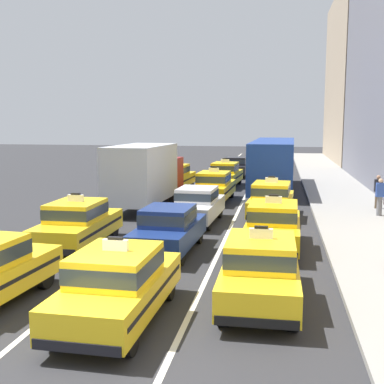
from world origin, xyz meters
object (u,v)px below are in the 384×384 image
object	(u,v)px
taxi_center_fifth	(225,174)
taxi_right_second	(273,225)
sedan_center_second	(169,228)
sedan_center_third	(197,204)
taxi_center_nearest	(118,284)
bus_right_fourth	(274,162)
box_truck_left_third	(146,174)
taxi_right_third	(271,199)
taxi_right_nearest	(261,269)
sedan_center_sixth	(236,166)
taxi_left_second	(78,223)
pedestrian_trailing	(378,192)
taxi_center_fourth	(214,186)
taxi_left_fourth	(174,177)
pedestrian_near_crosswalk	(380,197)

from	to	relation	value
taxi_center_fifth	taxi_right_second	xyz separation A→B (m)	(3.45, -16.31, 0.00)
sedan_center_second	sedan_center_third	size ratio (longest dim) A/B	1.00
sedan_center_second	sedan_center_third	bearing A→B (deg)	88.24
taxi_center_nearest	sedan_center_third	bearing A→B (deg)	90.20
taxi_center_nearest	taxi_right_second	size ratio (longest dim) A/B	1.00
taxi_center_fifth	bus_right_fourth	world-z (taller)	bus_right_fourth
box_truck_left_third	taxi_center_nearest	size ratio (longest dim) A/B	1.54
taxi_right_second	taxi_center_nearest	bearing A→B (deg)	-115.45
sedan_center_third	taxi_right_third	xyz separation A→B (m)	(3.16, 1.69, 0.03)
box_truck_left_third	taxi_right_nearest	size ratio (longest dim) A/B	1.55
sedan_center_second	taxi_right_nearest	distance (m)	5.35
sedan_center_sixth	taxi_right_third	distance (m)	17.23
sedan_center_third	taxi_right_nearest	bearing A→B (deg)	-71.46
taxi_right_second	taxi_right_nearest	bearing A→B (deg)	-92.47
taxi_left_second	taxi_right_second	distance (m)	6.85
taxi_left_second	taxi_right_nearest	bearing A→B (deg)	-33.69
taxi_left_second	taxi_right_nearest	world-z (taller)	same
sedan_center_second	sedan_center_sixth	size ratio (longest dim) A/B	1.01
taxi_right_second	pedestrian_trailing	distance (m)	9.78
taxi_right_nearest	taxi_right_second	distance (m)	5.23
taxi_center_fourth	sedan_center_sixth	size ratio (longest dim) A/B	1.07
box_truck_left_third	taxi_left_fourth	bearing A→B (deg)	90.26
sedan_center_third	bus_right_fourth	distance (m)	11.55
taxi_right_second	box_truck_left_third	bearing A→B (deg)	132.25
sedan_center_second	taxi_right_third	distance (m)	7.45
sedan_center_second	pedestrian_trailing	bearing A→B (deg)	47.97
taxi_center_nearest	sedan_center_second	xyz separation A→B (m)	(-0.19, 5.92, -0.03)
taxi_center_fourth	taxi_right_second	bearing A→B (deg)	-71.25
taxi_left_second	taxi_right_second	bearing A→B (deg)	7.15
sedan_center_second	taxi_right_second	distance (m)	3.61
taxi_left_second	taxi_right_third	distance (m)	9.32
taxi_center_nearest	sedan_center_sixth	size ratio (longest dim) A/B	1.06
taxi_center_fifth	sedan_center_sixth	distance (m)	6.33
taxi_left_fourth	taxi_right_nearest	bearing A→B (deg)	-71.98
taxi_right_third	taxi_left_fourth	bearing A→B (deg)	127.10
taxi_left_fourth	sedan_center_second	distance (m)	15.38
taxi_left_fourth	taxi_right_second	distance (m)	15.52
box_truck_left_third	sedan_center_sixth	bearing A→B (deg)	78.22
box_truck_left_third	taxi_center_fifth	xyz separation A→B (m)	(3.03, 9.18, -0.90)
taxi_left_fourth	taxi_right_second	bearing A→B (deg)	-65.19
taxi_right_nearest	taxi_right_third	distance (m)	10.92
taxi_center_fifth	taxi_right_second	size ratio (longest dim) A/B	1.01
sedan_center_second	taxi_center_fifth	bearing A→B (deg)	89.93
sedan_center_third	taxi_right_second	world-z (taller)	taxi_right_second
taxi_right_nearest	bus_right_fourth	distance (m)	20.33
taxi_center_nearest	pedestrian_near_crosswalk	distance (m)	15.56
taxi_center_nearest	pedestrian_near_crosswalk	xyz separation A→B (m)	(8.01, 13.33, 0.13)
pedestrian_trailing	taxi_center_fourth	bearing A→B (deg)	169.61
taxi_center_fifth	pedestrian_trailing	size ratio (longest dim) A/B	2.82
taxi_left_fourth	pedestrian_near_crosswalk	distance (m)	13.60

